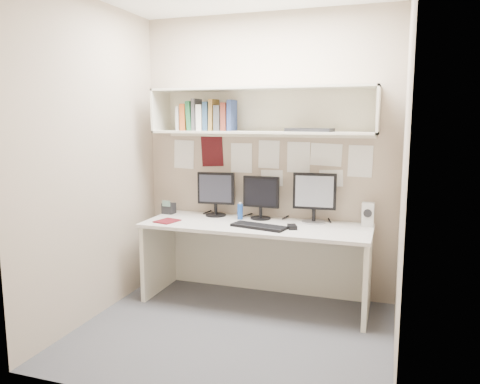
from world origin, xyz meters
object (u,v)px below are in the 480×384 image
(monitor_center, at_px, (261,195))
(desk_phone, at_px, (169,208))
(desk, at_px, (256,263))
(monitor_left, at_px, (216,192))
(maroon_notebook, at_px, (167,221))
(keyboard, at_px, (259,226))
(monitor_right, at_px, (314,196))
(speaker, at_px, (368,214))

(monitor_center, height_order, desk_phone, monitor_center)
(desk, height_order, monitor_center, monitor_center)
(monitor_left, xyz_separation_m, maroon_notebook, (-0.32, -0.39, -0.22))
(keyboard, xyz_separation_m, desk_phone, (-1.01, 0.30, 0.04))
(desk, xyz_separation_m, desk_phone, (-0.94, 0.16, 0.42))
(monitor_right, xyz_separation_m, speaker, (0.47, 0.01, -0.14))
(monitor_center, distance_m, desk_phone, 0.94)
(monitor_center, distance_m, keyboard, 0.42)
(maroon_notebook, bearing_deg, monitor_right, 31.30)
(maroon_notebook, bearing_deg, monitor_left, 64.63)
(desk, relative_size, desk_phone, 14.62)
(desk, bearing_deg, monitor_left, 154.74)
(monitor_center, relative_size, monitor_right, 0.89)
(speaker, bearing_deg, maroon_notebook, -167.67)
(monitor_center, relative_size, desk_phone, 2.90)
(desk, height_order, monitor_right, monitor_right)
(monitor_center, bearing_deg, maroon_notebook, -150.37)
(monitor_left, height_order, maroon_notebook, monitor_left)
(desk, distance_m, monitor_left, 0.79)
(speaker, height_order, maroon_notebook, speaker)
(monitor_center, bearing_deg, monitor_right, 2.66)
(speaker, bearing_deg, monitor_center, 179.82)
(desk_phone, bearing_deg, maroon_notebook, -60.23)
(desk, bearing_deg, maroon_notebook, -167.72)
(keyboard, height_order, maroon_notebook, keyboard)
(monitor_right, distance_m, speaker, 0.49)
(monitor_center, xyz_separation_m, maroon_notebook, (-0.77, -0.39, -0.22))
(desk_phone, bearing_deg, monitor_right, 7.42)
(keyboard, relative_size, maroon_notebook, 2.34)
(monitor_center, bearing_deg, keyboard, -74.05)
(desk, relative_size, speaker, 9.87)
(monitor_right, relative_size, speaker, 2.19)
(monitor_left, distance_m, monitor_right, 0.94)
(keyboard, bearing_deg, desk, 128.21)
(monitor_right, height_order, speaker, monitor_right)
(monitor_right, bearing_deg, desk, -159.16)
(desk_phone, bearing_deg, speaker, 7.12)
(desk, distance_m, speaker, 1.07)
(keyboard, xyz_separation_m, maroon_notebook, (-0.85, -0.03, -0.01))
(monitor_left, bearing_deg, maroon_notebook, -134.74)
(desk, distance_m, monitor_center, 0.62)
(desk, bearing_deg, keyboard, -64.38)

